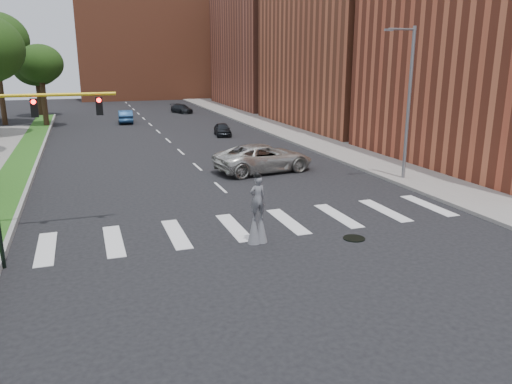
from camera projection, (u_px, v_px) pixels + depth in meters
The scene contains 17 objects.
ground_plane at pixel (269, 231), 21.52m from camera, with size 160.00×160.00×0.00m, color black.
grass_median at pixel (23, 160), 36.06m from camera, with size 2.00×60.00×0.25m, color #215117.
median_curb at pixel (39, 159), 36.39m from camera, with size 0.20×60.00×0.28m, color gray.
sidewalk_right at pixel (299, 134), 48.26m from camera, with size 5.00×90.00×0.18m, color gray.
manhole at pixel (354, 238), 20.64m from camera, with size 0.90×0.90×0.04m, color black.
building_mid at pixel (364, 11), 52.74m from camera, with size 16.00×22.00×24.00m, color #9C4D31.
building_far at pixel (280, 39), 75.14m from camera, with size 16.00×22.00×20.00m, color brown.
building_backdrop at pixel (151, 48), 92.20m from camera, with size 26.00×14.00×18.00m, color #9C4D31.
streetlight at pixel (408, 99), 29.18m from camera, with size 2.05×0.20×9.00m.
traffic_signal at pixel (17, 137), 20.06m from camera, with size 5.30×0.23×6.20m.
stilt_performer at pixel (257, 215), 19.93m from camera, with size 0.84×0.56×2.94m.
suv_crossing at pixel (264, 158), 32.65m from camera, with size 3.02×6.55×1.82m, color beige.
car_near at pixel (222, 129), 47.98m from camera, with size 1.42×3.52×1.20m, color black.
car_mid at pixel (126, 116), 57.30m from camera, with size 1.56×4.48×1.48m, color navy.
car_far at pixel (182, 109), 67.71m from camera, with size 1.63×4.00×1.16m, color black.
tree_6 at pixel (40, 64), 52.07m from camera, with size 4.68×4.68×8.67m.
tree_7 at pixel (36, 66), 62.36m from camera, with size 5.76×5.76×8.71m.
Camera 1 is at (-7.23, -19.01, 7.24)m, focal length 35.00 mm.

